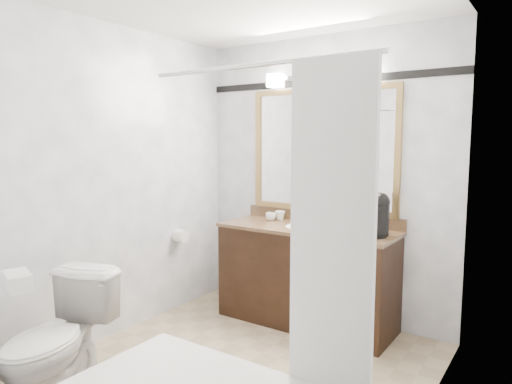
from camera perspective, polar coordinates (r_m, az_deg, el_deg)
room at (r=3.01m, az=-2.61°, el=0.02°), size 2.42×2.62×2.52m
vanity at (r=4.03m, az=6.31°, el=-10.10°), size 1.53×0.58×0.97m
mirror at (r=4.10m, az=8.24°, el=5.19°), size 1.40×0.04×1.10m
vanity_light_bar at (r=4.08m, az=8.05°, el=14.10°), size 1.02×0.14×0.12m
accent_stripe at (r=4.14m, az=8.45°, el=13.53°), size 2.40×0.01×0.06m
tp_roll at (r=4.34m, az=-9.40°, el=-5.42°), size 0.11×0.12×0.12m
toilet at (r=3.12m, az=-23.70°, el=-16.79°), size 0.63×0.85×0.77m
tissue_box at (r=2.88m, az=-27.65°, el=-9.80°), size 0.25×0.19×0.09m
coffee_maker at (r=3.64m, az=15.13°, el=-2.65°), size 0.18×0.22×0.34m
cup_left at (r=4.22m, az=1.85°, el=-3.08°), size 0.12×0.12×0.07m
cup_right at (r=4.24m, az=3.03°, el=-2.96°), size 0.10×0.10×0.08m
soap_bottle_a at (r=4.09m, az=7.11°, el=-3.15°), size 0.06×0.06×0.11m
soap_bottle_b at (r=4.05m, az=8.93°, el=-3.51°), size 0.08×0.08×0.08m
soap_bar at (r=4.04m, az=6.83°, el=-3.93°), size 0.07×0.05×0.02m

